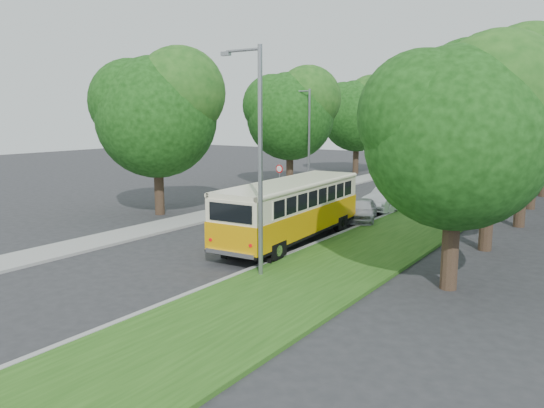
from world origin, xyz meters
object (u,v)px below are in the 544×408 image
Objects in this scene: lamppost_near at (258,154)px; car_silver at (362,210)px; lamppost_far at (308,137)px; car_white at (391,198)px; vintage_bus at (291,212)px; car_blue at (427,181)px; car_grey at (429,178)px.

lamppost_near is 2.17× the size of car_silver.
car_silver is at bearing -43.42° from lamppost_far.
vintage_bus is at bearing -87.18° from car_white.
lamppost_near reaches higher than vintage_bus.
lamppost_near reaches higher than car_blue.
vintage_bus is at bearing -114.57° from car_silver.
car_blue is at bearing 74.33° from car_silver.
vintage_bus is at bearing 109.59° from lamppost_near.
car_white is at bearing -22.72° from lamppost_far.
lamppost_near is at bearing -64.29° from lamppost_far.
car_silver is 0.70× the size of car_blue.
car_white is (0.55, 10.33, -0.66)m from vintage_bus.
lamppost_near is at bearing -79.59° from car_white.
lamppost_near reaches higher than lamppost_far.
lamppost_far is 11.20m from car_grey.
car_blue is at bearing 87.28° from vintage_bus.
car_blue is (-0.36, 19.88, -0.66)m from vintage_bus.
lamppost_far is 8.99m from car_white.
vintage_bus is 10.36m from car_white.
car_white is at bearing 83.17° from vintage_bus.
lamppost_far is 2.04× the size of car_silver.
car_white is 12.00m from car_grey.
car_silver is (-1.21, 11.21, -3.74)m from lamppost_near.
vintage_bus is 22.27m from car_grey.
lamppost_far is 9.86m from car_blue.
lamppost_far is 0.78× the size of vintage_bus.
car_silver is 0.79× the size of car_white.
lamppost_near is 27.57m from car_grey.
car_white reaches higher than car_grey.
car_white is (7.70, -3.22, -3.35)m from lamppost_far.
car_white is at bearing 70.48° from car_silver.
car_white is (-1.21, 15.28, -3.60)m from lamppost_near.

